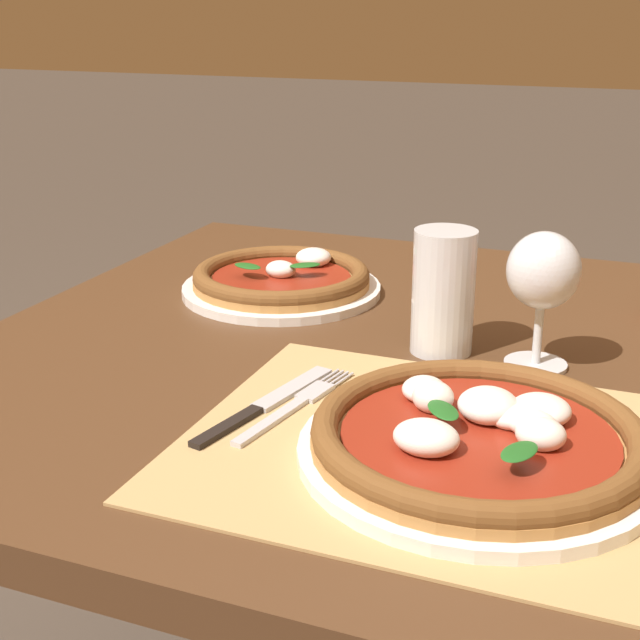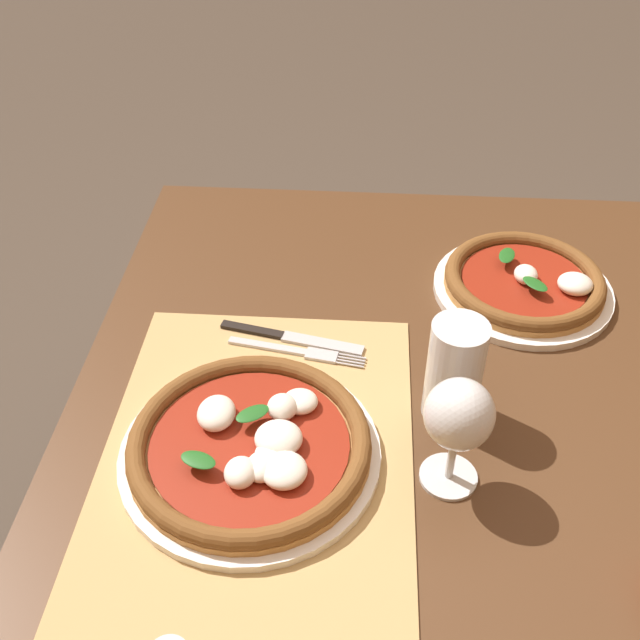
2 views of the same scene
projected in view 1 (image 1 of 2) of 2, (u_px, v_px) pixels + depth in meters
The scene contains 8 objects.
dining_table at pixel (470, 443), 1.05m from camera, with size 1.19×0.98×0.74m.
paper_placemat at pixel (488, 458), 0.79m from camera, with size 0.55×0.38×0.00m, color tan.
pizza_near at pixel (479, 437), 0.79m from camera, with size 0.32×0.32×0.05m.
pizza_far at pixel (282, 280), 1.24m from camera, with size 0.28×0.28×0.05m.
wine_glass at pixel (543, 276), 0.96m from camera, with size 0.08×0.08×0.16m.
pint_glass at pixel (443, 294), 1.02m from camera, with size 0.07×0.07×0.15m.
fork at pixel (296, 404), 0.89m from camera, with size 0.05×0.20×0.00m.
knife at pixel (266, 404), 0.89m from camera, with size 0.06×0.21×0.01m.
Camera 1 is at (0.18, -0.94, 1.13)m, focal length 50.00 mm.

